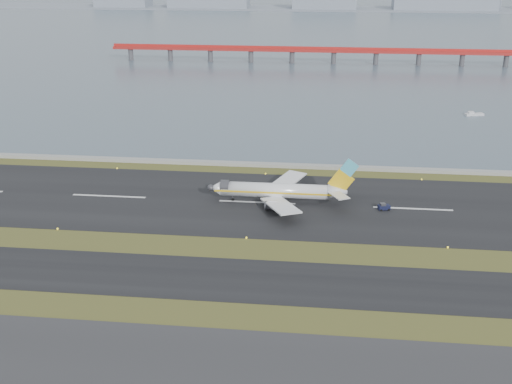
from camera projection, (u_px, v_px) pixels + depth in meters
The scene contains 10 objects.
ground at pixel (242, 253), 139.73m from camera, with size 1000.00×1000.00×0.00m, color #384619.
taxiway_strip at pixel (234, 279), 128.56m from camera, with size 1000.00×18.00×0.10m, color black.
runway_strip at pixel (257, 202), 167.58m from camera, with size 1000.00×45.00×0.10m, color black.
seawall at pixel (268, 165), 195.29m from camera, with size 1000.00×2.50×1.00m, color #979892.
bay_water at pixel (310, 24), 567.12m from camera, with size 1400.00×800.00×1.30m, color #485967.
red_pier at pixel (334, 51), 367.33m from camera, with size 260.00×5.00×10.20m.
far_shoreline at pixel (328, 3), 712.20m from camera, with size 1400.00×80.00×60.50m.
airliner at pixel (280, 191), 166.05m from camera, with size 38.52×32.89×12.80m.
pushback_tug at pixel (384, 207), 162.41m from camera, with size 3.28×2.40×1.88m.
workboat_near at pixel (474, 114), 254.99m from camera, with size 7.72×4.14×1.79m.
Camera 1 is at (17.06, -124.78, 62.05)m, focal length 45.00 mm.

